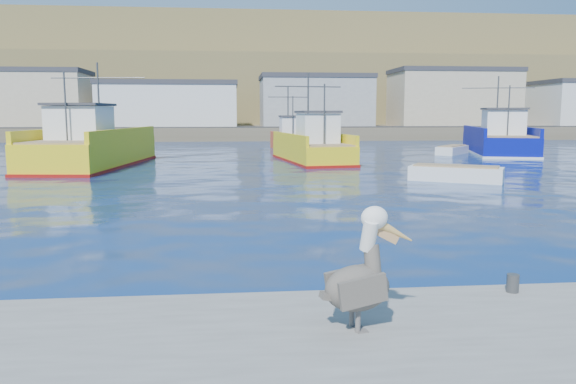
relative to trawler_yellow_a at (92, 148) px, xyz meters
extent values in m
plane|color=#061F4F|center=(10.62, -25.42, -1.17)|extent=(260.00, 260.00, 0.00)
cylinder|color=#4C4C4C|center=(13.62, -28.82, -0.52)|extent=(0.20, 0.20, 0.30)
cube|color=brown|center=(10.62, 46.58, -0.37)|extent=(160.00, 30.00, 1.60)
cube|color=brown|center=(10.62, 72.58, 4.83)|extent=(180.00, 40.00, 14.00)
cube|color=brown|center=(10.62, 92.58, 9.83)|extent=(200.00, 40.00, 24.00)
cube|color=#2D2D2D|center=(10.62, 35.58, 0.48)|extent=(150.00, 5.00, 0.10)
cube|color=tan|center=(-17.38, 41.58, 3.93)|extent=(14.00, 9.00, 7.00)
cube|color=#333338|center=(-17.38, 41.58, 7.73)|extent=(14.28, 9.18, 0.60)
cube|color=silver|center=(0.62, 41.58, 3.18)|extent=(18.00, 11.00, 5.50)
cube|color=#333338|center=(0.62, 41.58, 6.23)|extent=(18.36, 11.22, 0.60)
cube|color=gray|center=(20.62, 41.58, 3.68)|extent=(15.00, 10.00, 6.50)
cube|color=#333338|center=(20.62, 41.58, 7.23)|extent=(15.30, 10.20, 0.60)
cube|color=tan|center=(40.62, 41.58, 4.18)|extent=(17.00, 9.00, 7.50)
cube|color=#333338|center=(40.62, 41.58, 8.23)|extent=(17.34, 9.18, 0.60)
cube|color=yellow|center=(0.04, 0.30, -0.30)|extent=(6.08, 13.89, 1.75)
cube|color=yellow|center=(2.13, 0.04, 0.93)|extent=(1.87, 13.11, 0.70)
cube|color=yellow|center=(-2.05, 0.55, 0.93)|extent=(1.87, 13.11, 0.70)
cube|color=#97110C|center=(0.04, 0.30, -1.12)|extent=(6.21, 14.17, 0.25)
cube|color=#8C7251|center=(0.04, 0.30, 0.63)|extent=(5.66, 13.31, 0.10)
cube|color=white|center=(-0.21, -1.70, 1.68)|extent=(3.52, 3.72, 2.00)
cube|color=#333338|center=(-0.21, -1.70, 2.78)|extent=(3.79, 4.15, 0.15)
cylinder|color=#4C4C4C|center=(0.20, 1.63, 3.08)|extent=(0.13, 0.13, 5.00)
cylinder|color=#4C4C4C|center=(-0.45, -3.70, 2.58)|extent=(0.11, 0.11, 4.00)
cylinder|color=#4C4C4C|center=(0.20, 1.63, 4.58)|extent=(6.24, 0.84, 0.08)
cube|color=yellow|center=(14.65, 2.22, -0.52)|extent=(4.79, 10.47, 1.31)
cube|color=yellow|center=(16.27, 2.43, 0.49)|extent=(1.52, 9.83, 0.70)
cube|color=yellow|center=(13.02, 2.00, 0.49)|extent=(1.52, 9.83, 0.70)
cube|color=#97110C|center=(14.65, 2.22, -1.12)|extent=(4.89, 10.68, 0.25)
cube|color=#8C7251|center=(14.65, 2.22, 0.19)|extent=(4.46, 10.03, 0.10)
cube|color=white|center=(14.85, 0.72, 1.24)|extent=(2.75, 2.82, 2.00)
cube|color=#333338|center=(14.85, 0.72, 2.34)|extent=(2.97, 3.15, 0.15)
cylinder|color=#4C4C4C|center=(14.51, 3.22, 2.64)|extent=(0.13, 0.13, 5.00)
cylinder|color=#4C4C4C|center=(15.05, -0.79, 2.14)|extent=(0.11, 0.11, 4.00)
cylinder|color=#4C4C4C|center=(14.51, 3.22, 4.14)|extent=(4.85, 0.72, 0.08)
cube|color=#060E81|center=(31.57, 8.56, -0.38)|extent=(7.42, 12.87, 1.58)
cube|color=#060E81|center=(33.50, 8.02, 0.76)|extent=(3.50, 11.55, 0.70)
cube|color=#060E81|center=(29.64, 9.11, 0.76)|extent=(3.50, 11.55, 0.70)
cube|color=silver|center=(31.57, 8.56, -1.12)|extent=(7.57, 13.13, 0.25)
cube|color=#8C7251|center=(31.57, 8.56, 0.46)|extent=(6.96, 12.31, 0.10)
cube|color=white|center=(31.07, 6.80, 1.51)|extent=(3.70, 3.74, 2.00)
cube|color=#333338|center=(31.07, 6.80, 2.61)|extent=(4.00, 4.15, 0.15)
cylinder|color=#4C4C4C|center=(31.90, 9.73, 2.91)|extent=(0.15, 0.15, 5.00)
cylinder|color=#4C4C4C|center=(30.58, 5.05, 2.41)|extent=(0.12, 0.12, 4.00)
cylinder|color=#4C4C4C|center=(31.90, 9.73, 4.41)|extent=(5.76, 1.70, 0.08)
cube|color=red|center=(14.40, 15.82, -0.70)|extent=(3.12, 7.43, 0.95)
cube|color=red|center=(15.69, 15.89, 0.13)|extent=(0.54, 7.15, 0.70)
cube|color=red|center=(13.12, 15.76, 0.13)|extent=(0.54, 7.15, 0.70)
cube|color=#8C7251|center=(14.40, 15.82, -0.17)|extent=(2.88, 7.12, 0.10)
cube|color=white|center=(14.46, 14.73, 0.88)|extent=(2.01, 1.92, 2.00)
cube|color=#333338|center=(14.46, 14.73, 1.98)|extent=(2.16, 2.15, 0.15)
cylinder|color=#4C4C4C|center=(14.37, 16.55, 2.28)|extent=(0.13, 0.13, 5.00)
cylinder|color=#4C4C4C|center=(14.52, 13.64, 1.78)|extent=(0.11, 0.11, 4.00)
cylinder|color=#4C4C4C|center=(14.37, 16.55, 3.78)|extent=(3.83, 0.28, 0.08)
cube|color=silver|center=(20.30, -10.03, -0.89)|extent=(4.73, 3.64, 0.91)
cube|color=#8C7251|center=(20.30, -10.03, -0.40)|extent=(4.17, 3.11, 0.09)
cube|color=silver|center=(27.44, 8.26, -0.91)|extent=(3.82, 4.12, 0.83)
cube|color=#8C7251|center=(27.44, 8.26, -0.46)|extent=(3.31, 3.60, 0.08)
cylinder|color=#595451|center=(10.71, -30.24, -0.51)|extent=(0.09, 0.09, 0.32)
cube|color=#595451|center=(10.77, -30.23, -0.66)|extent=(0.18, 0.16, 0.02)
cylinder|color=#595451|center=(10.67, -30.04, -0.51)|extent=(0.09, 0.09, 0.32)
cube|color=#595451|center=(10.73, -30.03, -0.66)|extent=(0.18, 0.16, 0.02)
ellipsoid|color=#38332D|center=(10.72, -30.14, -0.10)|extent=(1.01, 0.72, 0.63)
cube|color=#38332D|center=(10.74, -30.38, -0.07)|extent=(0.71, 0.21, 0.46)
cube|color=#38332D|center=(10.64, -29.90, -0.07)|extent=(0.71, 0.21, 0.46)
cube|color=#38332D|center=(10.32, -30.22, -0.17)|extent=(0.27, 0.22, 0.13)
cylinder|color=#38332D|center=(10.93, -30.09, 0.25)|extent=(0.28, 0.37, 0.50)
cylinder|color=white|center=(10.87, -30.11, 0.63)|extent=(0.26, 0.36, 0.47)
ellipsoid|color=white|center=(10.94, -30.09, 0.86)|extent=(0.43, 0.36, 0.32)
cone|color=gold|center=(11.23, -30.03, 0.66)|extent=(0.65, 0.28, 0.44)
cube|color=tan|center=(11.11, -30.06, 0.61)|extent=(0.39, 0.13, 0.28)
camera|label=1|loc=(9.07, -37.31, 2.24)|focal=35.00mm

